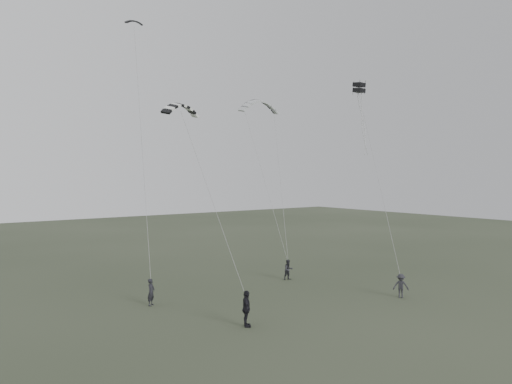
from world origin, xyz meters
TOP-DOWN VIEW (x-y plane):
  - ground at (0.00, 0.00)m, footprint 140.00×140.00m
  - flyer_left at (-6.45, 5.69)m, footprint 0.73×0.70m
  - flyer_right at (5.45, 6.39)m, footprint 0.86×0.72m
  - flyer_center at (-4.21, -1.44)m, footprint 1.00×1.24m
  - flyer_far at (7.76, -2.44)m, footprint 1.12×1.17m
  - kite_dark_small at (-4.66, 12.16)m, footprint 1.31×0.59m
  - kite_pale_large at (8.04, 13.56)m, footprint 4.08×1.58m
  - kite_striped at (-5.24, 3.92)m, footprint 2.70×1.49m
  - kite_box at (10.53, 3.80)m, footprint 0.83×0.89m

SIDE VIEW (x-z plane):
  - ground at x=0.00m, z-range 0.00..0.00m
  - flyer_right at x=5.45m, z-range 0.00..1.58m
  - flyer_far at x=7.76m, z-range 0.00..1.60m
  - flyer_left at x=-6.45m, z-range 0.00..1.69m
  - flyer_center at x=-4.21m, z-range 0.00..1.97m
  - kite_striped at x=-5.24m, z-range 11.85..13.02m
  - kite_pale_large at x=8.04m, z-range 14.06..15.87m
  - kite_box at x=10.53m, z-range 14.68..15.51m
  - kite_dark_small at x=-4.66m, z-range 19.29..19.84m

